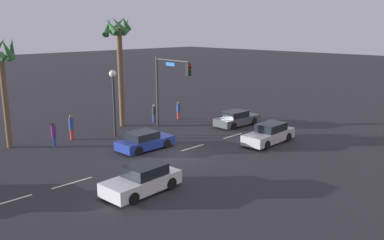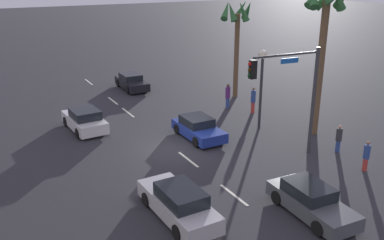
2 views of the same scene
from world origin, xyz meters
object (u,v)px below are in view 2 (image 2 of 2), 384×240
car_3 (198,128)px  pedestrian_1 (366,155)px  car_0 (85,120)px  palm_tree_1 (324,24)px  car_2 (132,82)px  traffic_signal (293,86)px  pedestrian_3 (253,99)px  pedestrian_2 (339,138)px  car_4 (179,203)px  streetlamp (262,73)px  palm_tree_0 (237,24)px  car_1 (311,201)px  pedestrian_0 (228,95)px

car_3 → pedestrian_1: bearing=32.9°
car_0 → palm_tree_1: (7.71, 12.74, 6.27)m
car_2 → car_3: size_ratio=1.06×
car_2 → traffic_signal: (17.83, 2.47, 3.47)m
car_0 → pedestrian_3: size_ratio=2.21×
car_2 → pedestrian_1: (21.17, 4.80, 0.24)m
car_3 → pedestrian_1: 9.86m
traffic_signal → pedestrian_2: size_ratio=3.70×
car_4 → pedestrian_1: 10.62m
car_2 → palm_tree_1: 18.18m
pedestrian_1 → pedestrian_3: 10.64m
streetlamp → palm_tree_0: (-7.11, 2.88, 2.17)m
car_1 → pedestrian_2: 7.46m
car_3 → pedestrian_0: 6.56m
car_1 → traffic_signal: bearing=148.2°
car_4 → traffic_signal: traffic_signal is taller
car_1 → car_2: (-22.96, 0.71, 0.00)m
traffic_signal → pedestrian_2: traffic_signal is taller
pedestrian_1 → traffic_signal: bearing=-145.1°
car_2 → car_3: car_2 is taller
car_1 → pedestrian_0: (-14.32, 5.13, 0.36)m
pedestrian_0 → palm_tree_0: size_ratio=0.24×
pedestrian_1 → car_2: bearing=-167.2°
car_1 → palm_tree_0: size_ratio=0.56×
car_3 → pedestrian_2: bearing=45.7°
car_0 → streetlamp: bearing=62.5°
car_0 → pedestrian_1: bearing=40.6°
car_3 → streetlamp: streetlamp is taller
pedestrian_3 → palm_tree_0: palm_tree_0 is taller
car_2 → palm_tree_0: (6.31, 6.67, 5.29)m
streetlamp → pedestrian_1: streetlamp is taller
car_1 → streetlamp: (-9.54, 4.50, 3.12)m
pedestrian_0 → palm_tree_1: size_ratio=0.20×
traffic_signal → palm_tree_1: (-2.01, 3.87, 2.84)m
car_0 → palm_tree_1: size_ratio=0.46×
pedestrian_0 → car_1: bearing=-19.7°
car_4 → traffic_signal: 9.33m
traffic_signal → pedestrian_1: size_ratio=3.69×
car_1 → car_3: (-10.06, 0.15, -0.01)m
pedestrian_3 → palm_tree_1: (5.27, 0.96, 5.90)m
traffic_signal → pedestrian_1: (3.34, 2.33, -3.23)m
pedestrian_0 → palm_tree_0: palm_tree_0 is taller
car_0 → pedestrian_2: pedestrian_2 is taller
car_3 → traffic_signal: traffic_signal is taller
pedestrian_3 → palm_tree_0: 6.59m
pedestrian_3 → palm_tree_0: size_ratio=0.25×
car_0 → car_3: size_ratio=1.07×
pedestrian_0 → car_4: bearing=-40.8°
car_2 → traffic_signal: size_ratio=0.70×
car_1 → pedestrian_2: pedestrian_2 is taller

